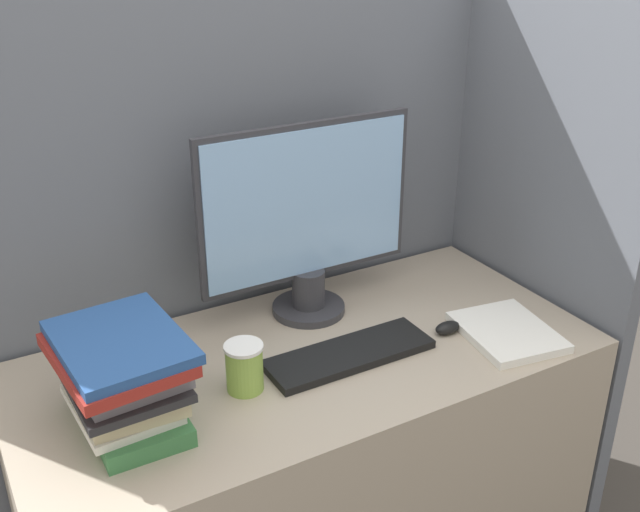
# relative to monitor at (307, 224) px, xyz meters

# --- Properties ---
(cubicle_panel_rear) EXTENTS (1.78, 0.04, 1.67)m
(cubicle_panel_rear) POSITION_rel_monitor_xyz_m (-0.10, 0.18, -0.19)
(cubicle_panel_rear) COLOR slate
(cubicle_panel_rear) RESTS_ON ground_plane
(cubicle_panel_right) EXTENTS (0.04, 0.71, 1.67)m
(cubicle_panel_right) POSITION_rel_monitor_xyz_m (0.63, -0.15, -0.19)
(cubicle_panel_right) COLOR slate
(cubicle_panel_right) RESTS_ON ground_plane
(desk) EXTENTS (1.38, 0.65, 0.77)m
(desk) POSITION_rel_monitor_xyz_m (-0.10, -0.18, -0.64)
(desk) COLOR tan
(desk) RESTS_ON ground_plane
(monitor) EXTENTS (0.58, 0.19, 0.51)m
(monitor) POSITION_rel_monitor_xyz_m (0.00, 0.00, 0.00)
(monitor) COLOR #333338
(monitor) RESTS_ON desk
(keyboard) EXTENTS (0.41, 0.13, 0.02)m
(keyboard) POSITION_rel_monitor_xyz_m (-0.02, -0.25, -0.24)
(keyboard) COLOR black
(keyboard) RESTS_ON desk
(mouse) EXTENTS (0.07, 0.04, 0.03)m
(mouse) POSITION_rel_monitor_xyz_m (0.25, -0.27, -0.23)
(mouse) COLOR black
(mouse) RESTS_ON desk
(coffee_cup) EXTENTS (0.09, 0.09, 0.11)m
(coffee_cup) POSITION_rel_monitor_xyz_m (-0.29, -0.24, -0.19)
(coffee_cup) COLOR #8CB247
(coffee_cup) RESTS_ON desk
(book_stack) EXTENTS (0.26, 0.32, 0.21)m
(book_stack) POSITION_rel_monitor_xyz_m (-0.55, -0.23, -0.14)
(book_stack) COLOR #38723F
(book_stack) RESTS_ON desk
(paper_pile) EXTENTS (0.24, 0.28, 0.02)m
(paper_pile) POSITION_rel_monitor_xyz_m (0.37, -0.35, -0.24)
(paper_pile) COLOR white
(paper_pile) RESTS_ON desk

